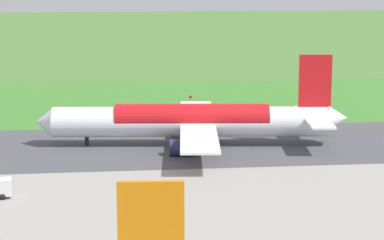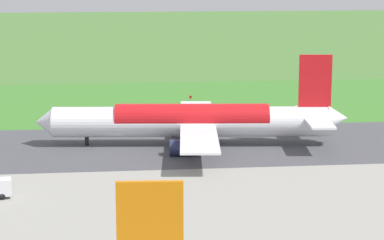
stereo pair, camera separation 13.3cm
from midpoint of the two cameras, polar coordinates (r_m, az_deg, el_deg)
ground_plane at (r=134.67m, az=-5.66°, el=-2.00°), size 800.00×800.00×0.00m
runway_asphalt at (r=134.67m, az=-5.66°, el=-1.99°), size 600.00×32.35×0.06m
grass_verge_foreground at (r=168.22m, az=-5.83°, el=0.66°), size 600.00×80.00×0.04m
airliner_main at (r=134.55m, az=0.13°, el=-0.06°), size 54.15×44.38×15.88m
no_stopping_sign at (r=171.61m, az=-0.14°, el=1.45°), size 0.60×0.10×2.59m
traffic_cone_orange at (r=169.93m, az=-1.60°, el=0.91°), size 0.40×0.40×0.55m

